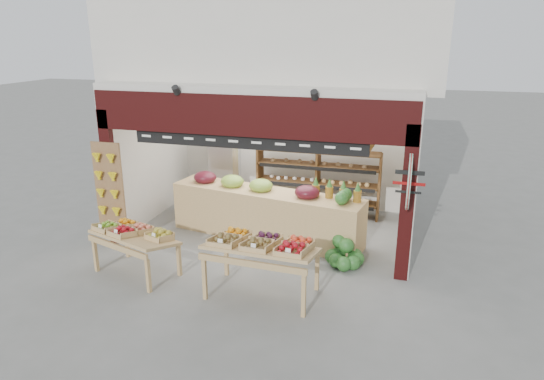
% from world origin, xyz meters
% --- Properties ---
extents(ground, '(60.00, 60.00, 0.00)m').
position_xyz_m(ground, '(0.00, 0.00, 0.00)').
color(ground, slate).
rests_on(ground, ground).
extents(shop_structure, '(6.36, 5.12, 5.40)m').
position_xyz_m(shop_structure, '(0.00, 1.61, 3.92)').
color(shop_structure, beige).
rests_on(shop_structure, ground).
extents(banana_board, '(0.60, 0.15, 1.80)m').
position_xyz_m(banana_board, '(-2.73, -1.17, 1.12)').
color(banana_board, olive).
rests_on(banana_board, ground).
extents(gift_sign, '(0.04, 0.93, 0.92)m').
position_xyz_m(gift_sign, '(2.75, -1.15, 1.75)').
color(gift_sign, silver).
rests_on(gift_sign, ground).
extents(back_shelving, '(2.81, 0.46, 1.75)m').
position_xyz_m(back_shelving, '(0.77, 1.68, 1.10)').
color(back_shelving, brown).
rests_on(back_shelving, ground).
extents(refrigerator, '(0.83, 0.83, 1.76)m').
position_xyz_m(refrigerator, '(-1.52, 1.86, 0.88)').
color(refrigerator, silver).
rests_on(refrigerator, ground).
extents(cardboard_stack, '(1.09, 0.79, 0.69)m').
position_xyz_m(cardboard_stack, '(-1.80, 0.79, 0.25)').
color(cardboard_stack, beige).
rests_on(cardboard_stack, ground).
extents(mid_counter, '(4.03, 1.45, 1.22)m').
position_xyz_m(mid_counter, '(0.03, -0.00, 0.54)').
color(mid_counter, tan).
rests_on(mid_counter, ground).
extents(display_table_left, '(1.62, 1.20, 0.94)m').
position_xyz_m(display_table_left, '(-1.72, -2.07, 0.72)').
color(display_table_left, tan).
rests_on(display_table_left, ground).
extents(display_table_right, '(1.74, 1.02, 1.08)m').
position_xyz_m(display_table_right, '(0.64, -2.21, 0.85)').
color(display_table_right, tan).
rests_on(display_table_right, ground).
extents(watermelon_pile, '(0.71, 0.68, 0.52)m').
position_xyz_m(watermelon_pile, '(1.76, -0.82, 0.19)').
color(watermelon_pile, '#1B4C19').
rests_on(watermelon_pile, ground).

